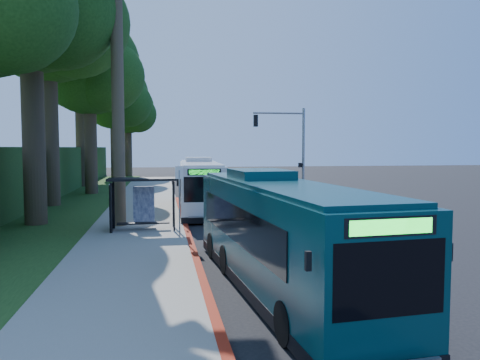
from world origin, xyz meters
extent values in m
plane|color=black|center=(0.00, 0.00, 0.00)|extent=(140.00, 140.00, 0.00)
cube|color=gray|center=(-7.30, 0.00, 0.06)|extent=(4.50, 70.00, 0.12)
cube|color=#9C2311|center=(-5.00, -4.00, 0.07)|extent=(0.25, 30.00, 0.13)
cube|color=#234719|center=(-13.00, 5.00, 0.03)|extent=(8.00, 70.00, 0.06)
cube|color=black|center=(-7.00, -3.00, 2.50)|extent=(3.20, 1.50, 0.10)
cube|color=black|center=(-8.45, -3.00, 1.20)|extent=(0.06, 1.30, 2.20)
cube|color=navy|center=(-7.00, -2.30, 1.25)|extent=(1.00, 0.12, 1.70)
cube|color=black|center=(-7.00, -3.10, 0.45)|extent=(2.40, 0.40, 0.06)
cube|color=black|center=(-8.40, -2.40, 1.20)|extent=(0.08, 0.08, 2.40)
cube|color=black|center=(-5.60, -2.40, 1.20)|extent=(0.08, 0.08, 2.40)
cube|color=black|center=(-8.40, -3.60, 1.20)|extent=(0.08, 0.08, 2.40)
cube|color=black|center=(-5.60, -3.60, 1.20)|extent=(0.08, 0.08, 2.40)
cylinder|color=gray|center=(-5.40, -5.00, 1.50)|extent=(0.06, 0.06, 3.00)
cube|color=white|center=(-5.40, -5.00, 2.90)|extent=(0.35, 0.04, 0.55)
cylinder|color=gray|center=(4.80, 10.00, 3.50)|extent=(0.20, 0.20, 7.00)
cylinder|color=gray|center=(2.80, 10.00, 6.60)|extent=(4.00, 0.14, 0.14)
cube|color=black|center=(1.00, 10.00, 6.00)|extent=(0.30, 0.30, 0.90)
cube|color=black|center=(4.55, 10.00, 2.60)|extent=(0.25, 0.25, 0.35)
cylinder|color=#4C3F2D|center=(-8.20, -1.50, 6.50)|extent=(0.60, 0.60, 13.00)
cylinder|color=#382B1E|center=(-12.50, 0.00, 5.25)|extent=(1.10, 1.10, 10.50)
sphere|color=#193F11|center=(-10.90, -1.20, 10.50)|extent=(5.60, 5.60, 5.60)
sphere|color=#193F11|center=(-13.90, 1.40, 10.80)|extent=(5.20, 5.20, 5.20)
cylinder|color=#382B1E|center=(-13.50, 8.00, 5.95)|extent=(1.18, 1.18, 11.90)
sphere|color=#193F11|center=(-13.50, 8.00, 13.26)|extent=(10.00, 10.00, 10.00)
sphere|color=#193F11|center=(-11.50, 6.50, 11.90)|extent=(7.00, 7.00, 7.00)
sphere|color=#193F11|center=(-15.25, 9.75, 12.24)|extent=(6.50, 6.50, 6.50)
cylinder|color=#382B1E|center=(-12.00, 16.00, 4.90)|extent=(1.06, 1.06, 9.80)
sphere|color=#193F11|center=(-12.00, 16.00, 10.92)|extent=(8.40, 8.40, 8.40)
sphere|color=#193F11|center=(-10.32, 14.74, 9.80)|extent=(5.88, 5.88, 5.88)
sphere|color=#193F11|center=(-13.47, 17.47, 10.08)|extent=(5.46, 5.46, 5.46)
cylinder|color=#382B1E|center=(-14.00, 24.00, 5.60)|extent=(1.14, 1.14, 11.20)
sphere|color=#193F11|center=(-14.00, 24.00, 12.48)|extent=(9.60, 9.60, 9.60)
sphere|color=#193F11|center=(-12.08, 22.56, 11.20)|extent=(6.72, 6.72, 6.72)
sphere|color=#193F11|center=(-15.68, 25.68, 11.52)|extent=(6.24, 6.24, 6.24)
cylinder|color=#382B1E|center=(-11.50, 32.00, 4.55)|extent=(1.02, 1.02, 9.10)
sphere|color=#193F11|center=(-11.50, 32.00, 10.14)|extent=(8.00, 8.00, 8.00)
sphere|color=#193F11|center=(-9.90, 30.80, 9.10)|extent=(5.60, 5.60, 5.60)
sphere|color=#193F11|center=(-12.90, 33.40, 9.36)|extent=(5.20, 5.20, 5.20)
cylinder|color=#382B1E|center=(-10.50, 40.00, 4.20)|extent=(0.98, 0.98, 8.40)
sphere|color=#193F11|center=(-10.50, 40.00, 9.36)|extent=(7.00, 7.00, 7.00)
sphere|color=#193F11|center=(-9.10, 38.95, 8.40)|extent=(4.90, 4.90, 4.90)
sphere|color=#193F11|center=(-11.72, 41.23, 8.64)|extent=(4.55, 4.55, 4.55)
sphere|color=#193F11|center=(-11.56, -7.08, 9.10)|extent=(5.04, 5.04, 5.04)
cube|color=silver|center=(-3.80, 3.92, 1.64)|extent=(2.78, 11.18, 2.64)
cube|color=black|center=(-3.80, 3.92, 0.28)|extent=(2.81, 11.23, 0.32)
cube|color=black|center=(-3.78, 4.38, 1.90)|extent=(2.75, 8.74, 1.02)
cube|color=black|center=(-4.01, -1.58, 1.85)|extent=(2.08, 0.19, 1.29)
cube|color=black|center=(-3.59, 9.41, 1.94)|extent=(1.89, 0.18, 0.92)
cube|color=#19E533|center=(-4.01, -1.59, 2.73)|extent=(1.53, 0.15, 0.26)
cube|color=silver|center=(-3.80, 3.92, 3.01)|extent=(2.57, 10.62, 0.11)
cube|color=silver|center=(-3.73, 5.76, 3.16)|extent=(1.74, 2.37, 0.32)
cylinder|color=black|center=(-5.00, 0.41, 0.46)|extent=(0.31, 0.93, 0.92)
cylinder|color=black|center=(-2.87, 0.33, 0.46)|extent=(0.31, 0.93, 0.92)
cylinder|color=black|center=(-4.70, 8.17, 0.46)|extent=(0.31, 0.93, 0.92)
cylinder|color=black|center=(-2.57, 8.09, 0.46)|extent=(0.31, 0.93, 0.92)
cube|color=#0A353B|center=(-2.96, -12.69, 1.62)|extent=(3.23, 11.11, 2.60)
cube|color=black|center=(-2.96, -12.69, 0.27)|extent=(3.26, 11.16, 0.32)
cube|color=black|center=(-3.00, -12.24, 1.87)|extent=(3.09, 8.71, 1.00)
cube|color=black|center=(-2.50, -18.10, 1.82)|extent=(2.05, 0.28, 1.28)
cube|color=black|center=(-3.41, -7.28, 1.92)|extent=(1.86, 0.26, 0.91)
cube|color=#19E533|center=(-2.50, -18.11, 2.69)|extent=(1.51, 0.22, 0.26)
cube|color=#0A353B|center=(-2.96, -12.69, 2.97)|extent=(3.00, 10.54, 0.11)
cube|color=#0A353B|center=(-3.11, -10.88, 3.12)|extent=(1.81, 2.41, 0.32)
cylinder|color=black|center=(-3.71, -16.27, 0.46)|extent=(0.35, 0.93, 0.91)
cylinder|color=black|center=(-1.61, -16.10, 0.46)|extent=(0.35, 0.93, 0.91)
cylinder|color=black|center=(-4.35, -8.64, 0.46)|extent=(0.35, 0.93, 0.91)
cylinder|color=black|center=(-2.25, -8.46, 0.46)|extent=(0.35, 0.93, 0.91)
imported|color=silver|center=(0.77, 4.23, 0.70)|extent=(2.64, 5.17, 1.40)
camera|label=1|loc=(-6.17, -25.12, 3.97)|focal=35.00mm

